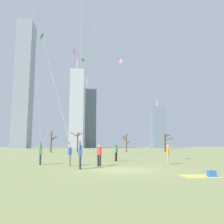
{
  "coord_description": "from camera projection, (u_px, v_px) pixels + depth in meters",
  "views": [
    {
      "loc": [
        -2.51,
        -15.38,
        1.59
      ],
      "look_at": [
        0.0,
        6.0,
        4.67
      ],
      "focal_mm": 37.33,
      "sensor_mm": 36.0,
      "label": 1
    }
  ],
  "objects": [
    {
      "name": "skyline_tall_tower",
      "position": [
        87.0,
        118.0,
        141.69
      ],
      "size": [
        11.15,
        6.03,
        42.55
      ],
      "color": "slate",
      "rests_on": "ground"
    },
    {
      "name": "picnic_spot",
      "position": [
        206.0,
        175.0,
        11.92
      ],
      "size": [
        1.84,
        1.45,
        0.31
      ],
      "color": "#D8BF4C",
      "rests_on": "ground"
    },
    {
      "name": "bystander_strolling_midfield",
      "position": [
        99.0,
        154.0,
        17.83
      ],
      "size": [
        0.37,
        0.41,
        1.62
      ],
      "color": "black",
      "rests_on": "ground"
    },
    {
      "name": "bare_tree_left_of_center",
      "position": [
        166.0,
        142.0,
        56.81
      ],
      "size": [
        1.83,
        2.24,
        4.43
      ],
      "color": "#4C3828",
      "rests_on": "ground"
    },
    {
      "name": "bare_tree_rightmost",
      "position": [
        126.0,
        142.0,
        53.48
      ],
      "size": [
        1.95,
        1.93,
        4.12
      ],
      "color": "brown",
      "rests_on": "ground"
    },
    {
      "name": "skyline_squat_block",
      "position": [
        158.0,
        127.0,
        126.42
      ],
      "size": [
        7.41,
        6.89,
        26.52
      ],
      "color": "slate",
      "rests_on": "ground"
    },
    {
      "name": "kite_flyer_midfield_center_red",
      "position": [
        38.0,
        104.0,
        18.38
      ],
      "size": [
        0.83,
        6.36,
        16.62
      ],
      "color": "#33384C",
      "rests_on": "ground"
    },
    {
      "name": "skyline_wide_slab",
      "position": [
        77.0,
        108.0,
        129.0
      ],
      "size": [
        7.56,
        6.58,
        50.31
      ],
      "color": "#9EA3AD",
      "rests_on": "ground"
    },
    {
      "name": "bystander_watching_nearby",
      "position": [
        168.0,
        153.0,
        19.78
      ],
      "size": [
        0.31,
        0.48,
        1.62
      ],
      "color": "gray",
      "rests_on": "ground"
    },
    {
      "name": "bare_tree_leftmost",
      "position": [
        51.0,
        141.0,
        50.92
      ],
      "size": [
        1.75,
        1.49,
        4.64
      ],
      "color": "brown",
      "rests_on": "ground"
    },
    {
      "name": "ground_plane",
      "position": [
        123.0,
        170.0,
        15.18
      ],
      "size": [
        400.0,
        400.0,
        0.0
      ],
      "primitive_type": "plane",
      "color": "#848E56"
    },
    {
      "name": "distant_kite_drifting_right_pink",
      "position": [
        123.0,
        67.0,
        48.2
      ],
      "size": [
        4.96,
        5.2,
        19.59
      ],
      "color": "pink",
      "rests_on": "ground"
    },
    {
      "name": "bare_tree_far_right_edge",
      "position": [
        78.0,
        140.0,
        50.43
      ],
      "size": [
        2.95,
        2.33,
        4.42
      ],
      "color": "#4C3828",
      "rests_on": "ground"
    },
    {
      "name": "kite_flyer_midfield_right_blue",
      "position": [
        81.0,
        83.0,
        14.16
      ],
      "size": [
        0.38,
        9.65,
        18.88
      ],
      "color": "#33384C",
      "rests_on": "ground"
    },
    {
      "name": "kite_flyer_midfield_left_teal",
      "position": [
        62.0,
        119.0,
        20.8
      ],
      "size": [
        5.46,
        14.22,
        17.46
      ],
      "color": "#726656",
      "rests_on": "ground"
    },
    {
      "name": "distant_kite_high_overhead_purple",
      "position": [
        70.0,
        64.0,
        31.9
      ],
      "size": [
        5.01,
        4.59,
        14.66
      ],
      "color": "purple",
      "rests_on": "ground"
    },
    {
      "name": "kite_flyer_foreground_right_orange",
      "position": [
        111.0,
        122.0,
        21.89
      ],
      "size": [
        4.55,
        10.97,
        16.9
      ],
      "color": "black",
      "rests_on": "ground"
    },
    {
      "name": "distant_kite_low_near_trees_green",
      "position": [
        84.0,
        75.0,
        37.23
      ],
      "size": [
        2.16,
        2.97,
        15.46
      ],
      "color": "green",
      "rests_on": "ground"
    },
    {
      "name": "skyline_short_annex",
      "position": [
        24.0,
        84.0,
        124.05
      ],
      "size": [
        8.08,
        11.52,
        68.01
      ],
      "color": "gray",
      "rests_on": "ground"
    }
  ]
}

